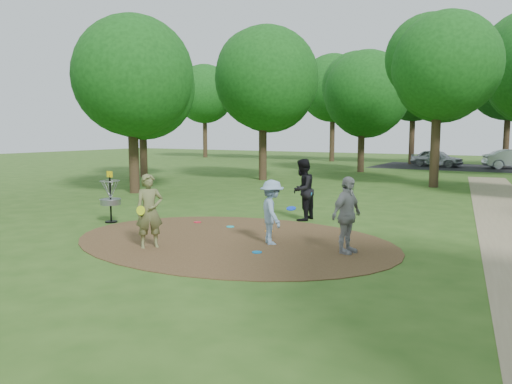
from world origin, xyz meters
The scene contains 14 objects.
ground centered at (0.00, 0.00, 0.00)m, with size 100.00×100.00×0.00m, color #2D5119.
dirt_clearing centered at (0.00, 0.00, 0.01)m, with size 8.40×8.40×0.02m, color #47301C.
parking_lot centered at (2.00, 30.00, 0.00)m, with size 14.00×8.00×0.01m, color black.
player_observer_with_disc centered at (-1.25, -1.60, 0.87)m, with size 0.73×0.75×1.74m.
player_throwing_with_disc centered at (1.05, 0.15, 0.78)m, with size 1.18×1.14×1.57m.
player_walking_with_disc centered at (0.29, 3.51, 0.94)m, with size 0.72×0.92×1.89m.
player_waiting_with_disc centered at (2.92, 0.18, 0.87)m, with size 0.65×1.09×1.73m.
disc_ground_cyan centered at (-0.96, 1.40, 0.03)m, with size 0.22×0.22×0.02m, color #19BBCB.
disc_ground_blue centered at (1.19, -0.81, 0.03)m, with size 0.22×0.22×0.02m, color #0B74C1.
disc_ground_red centered at (-2.20, 1.51, 0.03)m, with size 0.22×0.22×0.02m, color red.
car_left centered at (-0.55, 29.73, 0.65)m, with size 1.53×3.81×1.30m, color #A1A4A9.
disc_ground_orange centered at (0.29, 1.40, 0.03)m, with size 0.22×0.22×0.02m, color orange.
disc_golf_basket centered at (-4.50, 0.30, 0.87)m, with size 0.63×0.63×1.54m.
tree_ring centered at (2.86, 9.45, 5.32)m, with size 37.12×45.96×9.75m.
Camera 1 is at (6.65, -10.25, 2.72)m, focal length 35.00 mm.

